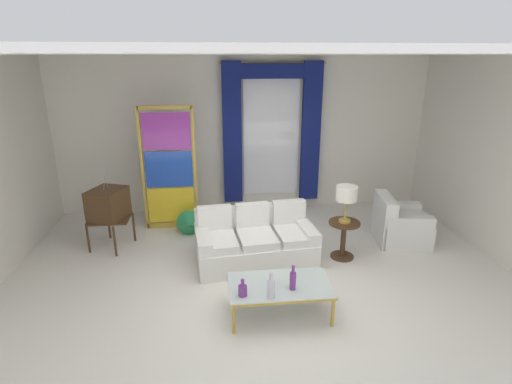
# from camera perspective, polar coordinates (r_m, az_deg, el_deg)

# --- Properties ---
(ground_plane) EXTENTS (16.00, 16.00, 0.00)m
(ground_plane) POSITION_cam_1_polar(r_m,az_deg,el_deg) (5.64, 1.19, -13.14)
(ground_plane) COLOR white
(wall_rear) EXTENTS (8.00, 0.12, 3.00)m
(wall_rear) POSITION_cam_1_polar(r_m,az_deg,el_deg) (7.97, -1.66, 8.09)
(wall_rear) COLOR white
(wall_rear) RESTS_ON ground
(wall_right) EXTENTS (0.12, 7.00, 3.00)m
(wall_right) POSITION_cam_1_polar(r_m,az_deg,el_deg) (7.02, 31.72, 3.78)
(wall_right) COLOR white
(wall_right) RESTS_ON ground
(ceiling_slab) EXTENTS (8.00, 7.60, 0.04)m
(ceiling_slab) POSITION_cam_1_polar(r_m,az_deg,el_deg) (5.58, 0.26, 19.18)
(ceiling_slab) COLOR white
(curtained_window) EXTENTS (2.00, 0.17, 2.70)m
(curtained_window) POSITION_cam_1_polar(r_m,az_deg,el_deg) (7.82, 2.29, 9.67)
(curtained_window) COLOR white
(curtained_window) RESTS_ON ground
(couch_white_long) EXTENTS (1.83, 1.08, 0.86)m
(couch_white_long) POSITION_cam_1_polar(r_m,az_deg,el_deg) (6.14, -0.21, -7.07)
(couch_white_long) COLOR white
(couch_white_long) RESTS_ON ground
(coffee_table) EXTENTS (1.22, 0.70, 0.41)m
(coffee_table) POSITION_cam_1_polar(r_m,az_deg,el_deg) (4.92, 3.39, -13.27)
(coffee_table) COLOR silver
(coffee_table) RESTS_ON ground
(bottle_blue_decanter) EXTENTS (0.10, 0.10, 0.22)m
(bottle_blue_decanter) POSITION_cam_1_polar(r_m,az_deg,el_deg) (4.65, -1.91, -13.72)
(bottle_blue_decanter) COLOR #753384
(bottle_blue_decanter) RESTS_ON coffee_table
(bottle_crystal_tall) EXTENTS (0.07, 0.07, 0.31)m
(bottle_crystal_tall) POSITION_cam_1_polar(r_m,az_deg,el_deg) (4.75, 5.26, -12.30)
(bottle_crystal_tall) COLOR #753384
(bottle_crystal_tall) RESTS_ON coffee_table
(bottle_amber_squat) EXTENTS (0.08, 0.08, 0.33)m
(bottle_amber_squat) POSITION_cam_1_polar(r_m,az_deg,el_deg) (4.59, 2.12, -13.38)
(bottle_amber_squat) COLOR silver
(bottle_amber_squat) RESTS_ON coffee_table
(vintage_tv) EXTENTS (0.68, 0.73, 1.35)m
(vintage_tv) POSITION_cam_1_polar(r_m,az_deg,el_deg) (6.80, -20.31, -1.78)
(vintage_tv) COLOR #472D19
(vintage_tv) RESTS_ON ground
(armchair_white) EXTENTS (0.93, 0.92, 0.80)m
(armchair_white) POSITION_cam_1_polar(r_m,az_deg,el_deg) (7.15, 19.62, -4.51)
(armchair_white) COLOR white
(armchair_white) RESTS_ON ground
(stained_glass_divider) EXTENTS (0.95, 0.05, 2.20)m
(stained_glass_divider) POSITION_cam_1_polar(r_m,az_deg,el_deg) (7.19, -12.26, 2.85)
(stained_glass_divider) COLOR gold
(stained_glass_divider) RESTS_ON ground
(peacock_figurine) EXTENTS (0.44, 0.60, 0.50)m
(peacock_figurine) POSITION_cam_1_polar(r_m,az_deg,el_deg) (7.05, -9.54, -4.55)
(peacock_figurine) COLOR beige
(peacock_figurine) RESTS_ON ground
(round_side_table) EXTENTS (0.48, 0.48, 0.59)m
(round_side_table) POSITION_cam_1_polar(r_m,az_deg,el_deg) (6.33, 12.33, -6.18)
(round_side_table) COLOR #472D19
(round_side_table) RESTS_ON ground
(table_lamp_brass) EXTENTS (0.32, 0.32, 0.57)m
(table_lamp_brass) POSITION_cam_1_polar(r_m,az_deg,el_deg) (6.08, 12.77, -0.43)
(table_lamp_brass) COLOR #B29338
(table_lamp_brass) RESTS_ON round_side_table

